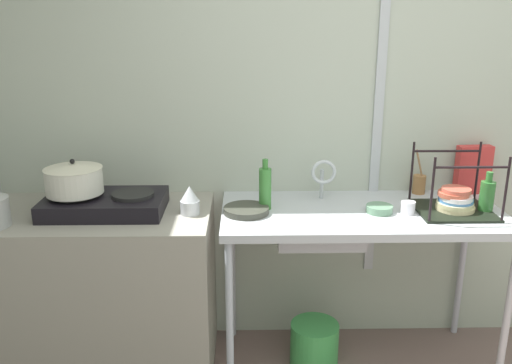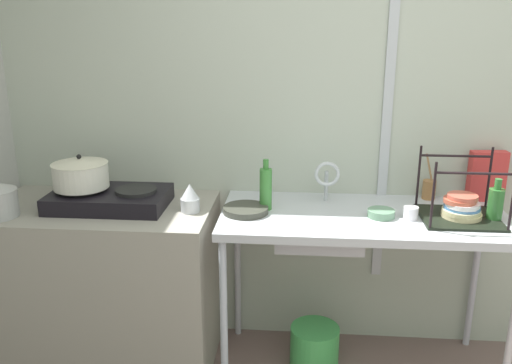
{
  "view_description": "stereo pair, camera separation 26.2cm",
  "coord_description": "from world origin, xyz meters",
  "px_view_note": "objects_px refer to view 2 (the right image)",
  "views": [
    {
      "loc": [
        -0.71,
        -1.2,
        1.79
      ],
      "look_at": [
        -0.66,
        1.31,
        1.03
      ],
      "focal_mm": 37.61,
      "sensor_mm": 36.0,
      "label": 1
    },
    {
      "loc": [
        -0.45,
        -1.19,
        1.79
      ],
      "look_at": [
        -0.66,
        1.31,
        1.03
      ],
      "focal_mm": 37.61,
      "sensor_mm": 36.0,
      "label": 2
    }
  ],
  "objects_px": {
    "faucet": "(327,176)",
    "utensil_jar": "(429,189)",
    "frying_pan": "(246,210)",
    "cup_by_rack": "(411,213)",
    "bottle_by_sink": "(266,188)",
    "sink_basin": "(319,227)",
    "percolator": "(190,198)",
    "bucket_on_floor": "(314,348)",
    "dish_rack": "(461,209)",
    "pot_on_left_burner": "(80,173)",
    "stove": "(110,198)",
    "bottle_by_rack": "(495,204)",
    "small_bowl_on_drainboard": "(381,213)",
    "cereal_box": "(487,176)"
  },
  "relations": [
    {
      "from": "faucet",
      "to": "bottle_by_rack",
      "type": "height_order",
      "value": "faucet"
    },
    {
      "from": "frying_pan",
      "to": "utensil_jar",
      "type": "xyz_separation_m",
      "value": [
        0.94,
        0.3,
        0.04
      ]
    },
    {
      "from": "frying_pan",
      "to": "small_bowl_on_drainboard",
      "type": "distance_m",
      "value": 0.66
    },
    {
      "from": "frying_pan",
      "to": "stove",
      "type": "bearing_deg",
      "value": 177.37
    },
    {
      "from": "faucet",
      "to": "stove",
      "type": "bearing_deg",
      "value": -172.35
    },
    {
      "from": "faucet",
      "to": "dish_rack",
      "type": "height_order",
      "value": "dish_rack"
    },
    {
      "from": "sink_basin",
      "to": "dish_rack",
      "type": "height_order",
      "value": "dish_rack"
    },
    {
      "from": "percolator",
      "to": "cup_by_rack",
      "type": "relative_size",
      "value": 2.06
    },
    {
      "from": "faucet",
      "to": "cereal_box",
      "type": "distance_m",
      "value": 0.84
    },
    {
      "from": "pot_on_left_burner",
      "to": "percolator",
      "type": "xyz_separation_m",
      "value": [
        0.56,
        -0.04,
        -0.1
      ]
    },
    {
      "from": "faucet",
      "to": "cup_by_rack",
      "type": "relative_size",
      "value": 3.24
    },
    {
      "from": "utensil_jar",
      "to": "dish_rack",
      "type": "bearing_deg",
      "value": -74.31
    },
    {
      "from": "faucet",
      "to": "dish_rack",
      "type": "bearing_deg",
      "value": -15.94
    },
    {
      "from": "small_bowl_on_drainboard",
      "to": "bottle_by_sink",
      "type": "bearing_deg",
      "value": 173.38
    },
    {
      "from": "pot_on_left_burner",
      "to": "utensil_jar",
      "type": "distance_m",
      "value": 1.8
    },
    {
      "from": "pot_on_left_burner",
      "to": "utensil_jar",
      "type": "bearing_deg",
      "value": 8.46
    },
    {
      "from": "stove",
      "to": "percolator",
      "type": "relative_size",
      "value": 4.06
    },
    {
      "from": "bottle_by_sink",
      "to": "bottle_by_rack",
      "type": "bearing_deg",
      "value": -3.82
    },
    {
      "from": "faucet",
      "to": "dish_rack",
      "type": "xyz_separation_m",
      "value": [
        0.63,
        -0.18,
        -0.09
      ]
    },
    {
      "from": "sink_basin",
      "to": "cup_by_rack",
      "type": "xyz_separation_m",
      "value": [
        0.43,
        -0.03,
        0.1
      ]
    },
    {
      "from": "cereal_box",
      "to": "utensil_jar",
      "type": "relative_size",
      "value": 1.09
    },
    {
      "from": "cup_by_rack",
      "to": "cereal_box",
      "type": "bearing_deg",
      "value": 35.83
    },
    {
      "from": "percolator",
      "to": "cereal_box",
      "type": "bearing_deg",
      "value": 11.43
    },
    {
      "from": "faucet",
      "to": "utensil_jar",
      "type": "distance_m",
      "value": 0.56
    },
    {
      "from": "percolator",
      "to": "bucket_on_floor",
      "type": "distance_m",
      "value": 1.05
    },
    {
      "from": "pot_on_left_burner",
      "to": "cup_by_rack",
      "type": "bearing_deg",
      "value": -1.75
    },
    {
      "from": "dish_rack",
      "to": "bottle_by_sink",
      "type": "height_order",
      "value": "dish_rack"
    },
    {
      "from": "bucket_on_floor",
      "to": "cup_by_rack",
      "type": "bearing_deg",
      "value": -4.98
    },
    {
      "from": "bucket_on_floor",
      "to": "sink_basin",
      "type": "bearing_deg",
      "value": -95.09
    },
    {
      "from": "pot_on_left_burner",
      "to": "cup_by_rack",
      "type": "distance_m",
      "value": 1.64
    },
    {
      "from": "percolator",
      "to": "faucet",
      "type": "xyz_separation_m",
      "value": [
        0.67,
        0.18,
        0.08
      ]
    },
    {
      "from": "small_bowl_on_drainboard",
      "to": "sink_basin",
      "type": "bearing_deg",
      "value": 176.22
    },
    {
      "from": "sink_basin",
      "to": "bottle_by_sink",
      "type": "relative_size",
      "value": 1.63
    },
    {
      "from": "dish_rack",
      "to": "bucket_on_floor",
      "type": "relative_size",
      "value": 1.4
    },
    {
      "from": "small_bowl_on_drainboard",
      "to": "bottle_by_rack",
      "type": "xyz_separation_m",
      "value": [
        0.52,
        -0.01,
        0.07
      ]
    },
    {
      "from": "pot_on_left_burner",
      "to": "bottle_by_sink",
      "type": "bearing_deg",
      "value": 1.9
    },
    {
      "from": "cup_by_rack",
      "to": "bottle_by_sink",
      "type": "bearing_deg",
      "value": 173.41
    },
    {
      "from": "stove",
      "to": "pot_on_left_burner",
      "type": "distance_m",
      "value": 0.19
    },
    {
      "from": "stove",
      "to": "pot_on_left_burner",
      "type": "height_order",
      "value": "pot_on_left_burner"
    },
    {
      "from": "frying_pan",
      "to": "utensil_jar",
      "type": "distance_m",
      "value": 0.99
    },
    {
      "from": "percolator",
      "to": "bottle_by_rack",
      "type": "distance_m",
      "value": 1.45
    },
    {
      "from": "percolator",
      "to": "dish_rack",
      "type": "xyz_separation_m",
      "value": [
        1.3,
        0.0,
        -0.02
      ]
    },
    {
      "from": "cup_by_rack",
      "to": "bottle_by_sink",
      "type": "distance_m",
      "value": 0.71
    },
    {
      "from": "percolator",
      "to": "dish_rack",
      "type": "distance_m",
      "value": 1.3
    },
    {
      "from": "cup_by_rack",
      "to": "utensil_jar",
      "type": "xyz_separation_m",
      "value": [
        0.15,
        0.31,
        0.02
      ]
    },
    {
      "from": "percolator",
      "to": "sink_basin",
      "type": "distance_m",
      "value": 0.65
    },
    {
      "from": "sink_basin",
      "to": "bucket_on_floor",
      "type": "height_order",
      "value": "sink_basin"
    },
    {
      "from": "stove",
      "to": "cup_by_rack",
      "type": "bearing_deg",
      "value": -1.92
    },
    {
      "from": "cup_by_rack",
      "to": "cereal_box",
      "type": "xyz_separation_m",
      "value": [
        0.44,
        0.32,
        0.1
      ]
    },
    {
      "from": "stove",
      "to": "faucet",
      "type": "xyz_separation_m",
      "value": [
        1.1,
        0.15,
        0.1
      ]
    }
  ]
}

